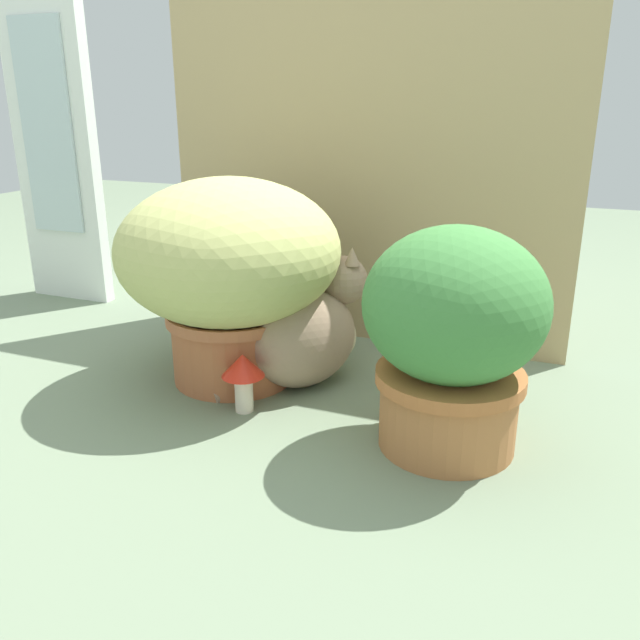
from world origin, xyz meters
The scene contains 7 objects.
ground_plane centered at (0.00, 0.00, 0.00)m, with size 6.00×6.00×0.00m, color slate.
cardboard_backdrop centered at (0.04, 0.51, 0.43)m, with size 1.06×0.03×0.86m, color tan.
window_panel_white centered at (-0.93, 0.50, 0.48)m, with size 0.29×0.05×0.96m.
grass_planter centered at (-0.14, 0.13, 0.27)m, with size 0.49×0.49×0.46m.
leafy_planter centered at (0.38, 0.01, 0.22)m, with size 0.33×0.33×0.41m.
cat centered at (0.03, 0.17, 0.12)m, with size 0.30×0.33×0.32m.
mushroom_ornament_red centered at (-0.04, -0.01, 0.09)m, with size 0.09×0.09×0.13m.
Camera 1 is at (0.56, -1.09, 0.62)m, focal length 36.80 mm.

